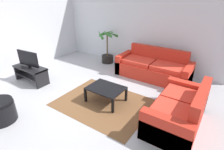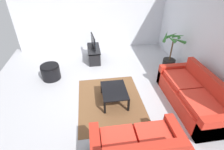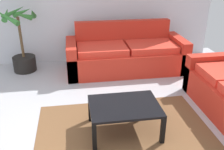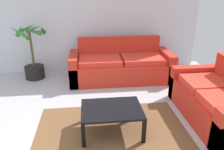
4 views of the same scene
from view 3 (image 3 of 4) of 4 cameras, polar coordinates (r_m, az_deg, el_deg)
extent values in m
cube|color=red|center=(4.99, 3.12, 3.30)|extent=(2.24, 0.90, 0.42)
cube|color=red|center=(5.19, 2.38, 9.40)|extent=(1.88, 0.16, 0.48)
cube|color=red|center=(4.85, -8.90, 3.67)|extent=(0.18, 0.90, 0.62)
cube|color=red|center=(5.26, 14.26, 4.85)|extent=(0.18, 0.90, 0.62)
cube|color=red|center=(4.77, -2.25, 5.79)|extent=(0.90, 0.66, 0.12)
cube|color=red|center=(4.97, 8.66, 6.27)|extent=(0.90, 0.66, 0.12)
cube|color=red|center=(4.51, 21.40, 0.59)|extent=(0.90, 0.18, 0.62)
cube|color=black|center=(3.16, 2.78, -6.86)|extent=(0.85, 0.64, 0.03)
cube|color=black|center=(2.98, -3.93, -13.59)|extent=(0.05, 0.05, 0.35)
cube|color=black|center=(3.13, 11.22, -11.94)|extent=(0.05, 0.05, 0.35)
cube|color=black|center=(3.46, -4.87, -7.59)|extent=(0.05, 0.05, 0.35)
cube|color=black|center=(3.59, 8.10, -6.47)|extent=(0.05, 0.05, 0.35)
cube|color=brown|center=(3.28, 3.01, -13.22)|extent=(2.20, 1.70, 0.01)
cylinder|color=black|center=(5.28, -18.81, 2.41)|extent=(0.43, 0.43, 0.29)
cylinder|color=brown|center=(5.11, -19.61, 7.87)|extent=(0.05, 0.05, 0.76)
cone|color=#347931|center=(5.00, -17.16, 12.97)|extent=(0.15, 0.55, 0.29)
cone|color=#347931|center=(5.18, -19.30, 13.06)|extent=(0.40, 0.22, 0.23)
cone|color=#347931|center=(5.23, -21.07, 12.92)|extent=(0.46, 0.30, 0.26)
cone|color=#347931|center=(5.06, -22.46, 12.36)|extent=(0.11, 0.39, 0.23)
cone|color=#347931|center=(4.84, -22.45, 11.87)|extent=(0.50, 0.37, 0.28)
cone|color=#347931|center=(4.86, -19.34, 12.38)|extent=(0.36, 0.30, 0.22)
camera|label=1|loc=(2.85, 92.70, 9.02)|focal=28.50mm
camera|label=2|loc=(4.65, 61.68, 27.20)|focal=27.51mm
camera|label=4|loc=(0.28, 92.86, -6.17)|focal=35.69mm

